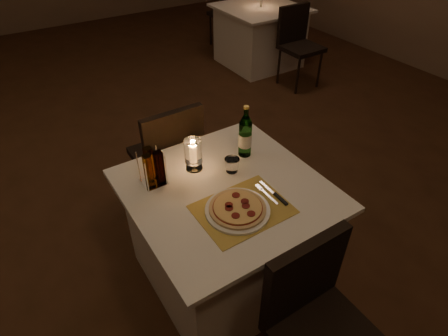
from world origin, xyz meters
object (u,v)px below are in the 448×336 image
pizza (238,208)px  chair_near (316,312)px  main_table (226,235)px  hurricane_candle (193,152)px  chair_far (169,151)px  water_bottle (245,136)px  plate (237,210)px  neighbor_table_right (259,36)px  tumbler (232,165)px

pizza → chair_near: bearing=-84.7°
main_table → hurricane_candle: size_ratio=5.35×
main_table → chair_far: 0.74m
pizza → water_bottle: water_bottle is taller
chair_near → plate: size_ratio=2.81×
chair_far → water_bottle: water_bottle is taller
chair_far → neighbor_table_right: (2.25, 1.95, -0.18)m
main_table → neighbor_table_right: (2.25, 2.66, 0.00)m
neighbor_table_right → water_bottle: bearing=-129.0°
water_bottle → neighbor_table_right: size_ratio=0.32×
hurricane_candle → plate: bearing=-88.7°
tumbler → water_bottle: (0.15, 0.09, 0.09)m
pizza → chair_far: bearing=86.8°
tumbler → neighbor_table_right: bearing=50.0°
hurricane_candle → pizza: bearing=-88.7°
chair_near → chair_far: bearing=90.0°
plate → chair_far: bearing=86.8°
chair_near → hurricane_candle: bearing=93.6°
chair_far → pizza: bearing=-93.2°
main_table → water_bottle: size_ratio=3.15×
main_table → chair_near: (0.00, -0.71, 0.18)m
neighbor_table_right → hurricane_candle: bearing=-133.6°
tumbler → water_bottle: size_ratio=0.26×
water_bottle → neighbor_table_right: 3.21m
main_table → pizza: pizza is taller
main_table → tumbler: 0.43m
water_bottle → neighbor_table_right: bearing=51.0°
main_table → chair_near: bearing=-90.0°
main_table → chair_near: size_ratio=1.11×
tumbler → neighbor_table_right: tumbler is taller
chair_far → pizza: (-0.05, -0.89, 0.22)m
main_table → neighbor_table_right: size_ratio=1.00×
main_table → tumbler: (0.11, 0.10, 0.41)m
chair_near → neighbor_table_right: size_ratio=0.90×
tumbler → hurricane_candle: 0.22m
pizza → tumbler: 0.32m
plate → tumbler: (0.16, 0.28, 0.03)m
pizza → tumbler: bearing=61.3°
tumbler → hurricane_candle: bearing=140.3°
chair_near → plate: 0.57m
main_table → plate: (-0.05, -0.18, 0.38)m
pizza → water_bottle: 0.50m
main_table → water_bottle: 0.59m
tumbler → neighbor_table_right: 3.36m
plate → pizza: (0.00, -0.00, 0.02)m
water_bottle → chair_near: bearing=-105.7°
main_table → chair_far: size_ratio=1.11×
water_bottle → hurricane_candle: (-0.32, 0.04, -0.02)m
chair_near → tumbler: 0.86m
pizza → water_bottle: bearing=50.8°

